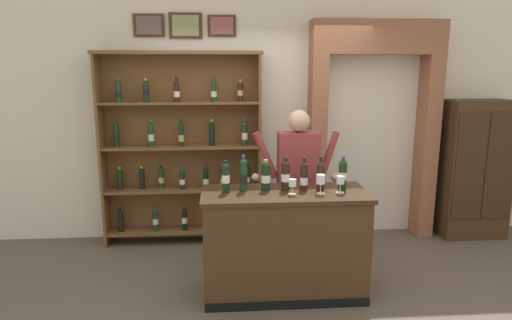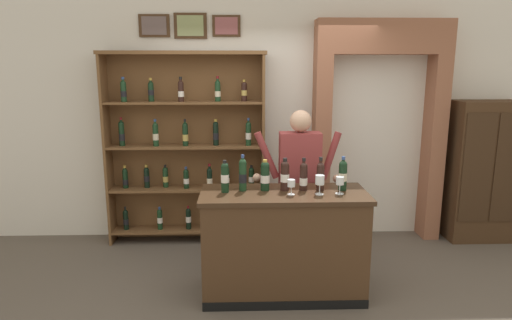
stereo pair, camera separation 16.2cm
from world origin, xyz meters
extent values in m
cube|color=brown|center=(0.00, 0.00, -0.01)|extent=(14.00, 14.00, 0.02)
cube|color=silver|center=(0.00, 1.61, 1.74)|extent=(12.00, 0.16, 3.47)
cube|color=#422B19|center=(-1.23, 1.51, 2.51)|extent=(0.35, 0.02, 0.25)
cube|color=#63514F|center=(-1.23, 1.50, 2.51)|extent=(0.28, 0.01, 0.20)
cube|color=#422B19|center=(-0.82, 1.51, 2.51)|extent=(0.37, 0.02, 0.28)
cube|color=#8A945F|center=(-0.82, 1.50, 2.51)|extent=(0.30, 0.01, 0.23)
cube|color=#422B19|center=(-0.41, 1.51, 2.51)|extent=(0.32, 0.02, 0.24)
cube|color=#914E50|center=(-0.41, 1.50, 2.51)|extent=(0.26, 0.01, 0.19)
cube|color=brown|center=(-1.79, 1.32, 1.11)|extent=(0.03, 0.29, 2.23)
cube|color=brown|center=(0.00, 1.32, 1.11)|extent=(0.03, 0.29, 2.23)
cube|color=brown|center=(-0.89, 1.45, 1.11)|extent=(1.83, 0.02, 2.23)
cube|color=brown|center=(-0.89, 1.32, 0.14)|extent=(1.77, 0.28, 0.03)
cylinder|color=black|center=(-1.63, 1.30, 0.26)|extent=(0.06, 0.06, 0.21)
sphere|color=black|center=(-1.63, 1.30, 0.36)|extent=(0.06, 0.06, 0.06)
cylinder|color=black|center=(-1.63, 1.30, 0.39)|extent=(0.02, 0.02, 0.07)
cylinder|color=black|center=(-1.63, 1.30, 0.42)|extent=(0.03, 0.03, 0.03)
cylinder|color=black|center=(-1.63, 1.30, 0.25)|extent=(0.06, 0.06, 0.07)
cylinder|color=#19381E|center=(-1.23, 1.30, 0.26)|extent=(0.06, 0.06, 0.21)
sphere|color=#19381E|center=(-1.23, 1.30, 0.37)|extent=(0.06, 0.06, 0.06)
cylinder|color=#19381E|center=(-1.23, 1.30, 0.39)|extent=(0.03, 0.03, 0.06)
cylinder|color=navy|center=(-1.23, 1.30, 0.41)|extent=(0.03, 0.03, 0.03)
cylinder|color=silver|center=(-1.23, 1.30, 0.26)|extent=(0.06, 0.06, 0.07)
cylinder|color=black|center=(-0.89, 1.30, 0.26)|extent=(0.06, 0.06, 0.22)
sphere|color=black|center=(-0.89, 1.30, 0.38)|extent=(0.06, 0.06, 0.06)
cylinder|color=black|center=(-0.89, 1.30, 0.40)|extent=(0.02, 0.02, 0.06)
cylinder|color=maroon|center=(-0.89, 1.30, 0.42)|extent=(0.03, 0.03, 0.03)
cylinder|color=silver|center=(-0.89, 1.30, 0.27)|extent=(0.06, 0.06, 0.07)
cylinder|color=black|center=(-0.55, 1.30, 0.26)|extent=(0.06, 0.06, 0.21)
sphere|color=black|center=(-0.55, 1.30, 0.37)|extent=(0.06, 0.06, 0.06)
cylinder|color=black|center=(-0.55, 1.30, 0.40)|extent=(0.03, 0.03, 0.06)
cylinder|color=#B79338|center=(-0.55, 1.30, 0.42)|extent=(0.03, 0.03, 0.03)
cylinder|color=black|center=(-0.55, 1.30, 0.27)|extent=(0.06, 0.06, 0.07)
cylinder|color=black|center=(-0.22, 1.34, 0.26)|extent=(0.06, 0.06, 0.22)
sphere|color=black|center=(-0.22, 1.34, 0.38)|extent=(0.06, 0.06, 0.06)
cylinder|color=black|center=(-0.22, 1.34, 0.41)|extent=(0.03, 0.03, 0.07)
cylinder|color=maroon|center=(-0.22, 1.34, 0.44)|extent=(0.03, 0.03, 0.03)
cylinder|color=silver|center=(-0.22, 1.34, 0.26)|extent=(0.06, 0.06, 0.07)
cube|color=brown|center=(-0.89, 1.32, 0.65)|extent=(1.77, 0.28, 0.02)
cylinder|color=black|center=(-1.62, 1.33, 0.76)|extent=(0.06, 0.06, 0.20)
sphere|color=black|center=(-1.62, 1.33, 0.86)|extent=(0.06, 0.06, 0.06)
cylinder|color=black|center=(-1.62, 1.33, 0.89)|extent=(0.03, 0.03, 0.07)
cylinder|color=#B79338|center=(-1.62, 1.33, 0.91)|extent=(0.03, 0.03, 0.03)
cylinder|color=black|center=(-1.62, 1.33, 0.73)|extent=(0.07, 0.07, 0.06)
cylinder|color=black|center=(-1.37, 1.34, 0.76)|extent=(0.06, 0.06, 0.20)
sphere|color=black|center=(-1.37, 1.34, 0.87)|extent=(0.06, 0.06, 0.06)
cylinder|color=black|center=(-1.37, 1.34, 0.89)|extent=(0.03, 0.03, 0.07)
cylinder|color=#B79338|center=(-1.37, 1.34, 0.92)|extent=(0.03, 0.03, 0.03)
cylinder|color=black|center=(-1.37, 1.34, 0.77)|extent=(0.07, 0.07, 0.07)
cylinder|color=#19381E|center=(-1.15, 1.35, 0.76)|extent=(0.06, 0.06, 0.21)
sphere|color=#19381E|center=(-1.15, 1.35, 0.87)|extent=(0.06, 0.06, 0.06)
cylinder|color=#19381E|center=(-1.15, 1.35, 0.89)|extent=(0.03, 0.03, 0.06)
cylinder|color=black|center=(-1.15, 1.35, 0.91)|extent=(0.03, 0.03, 0.03)
cylinder|color=tan|center=(-1.15, 1.35, 0.76)|extent=(0.07, 0.07, 0.07)
cylinder|color=black|center=(-0.90, 1.30, 0.75)|extent=(0.06, 0.06, 0.19)
sphere|color=black|center=(-0.90, 1.30, 0.85)|extent=(0.06, 0.06, 0.06)
cylinder|color=black|center=(-0.90, 1.30, 0.88)|extent=(0.03, 0.03, 0.06)
cylinder|color=navy|center=(-0.90, 1.30, 0.90)|extent=(0.03, 0.03, 0.03)
cylinder|color=silver|center=(-0.90, 1.30, 0.75)|extent=(0.07, 0.07, 0.06)
cylinder|color=black|center=(-0.63, 1.28, 0.76)|extent=(0.06, 0.06, 0.21)
sphere|color=black|center=(-0.63, 1.28, 0.87)|extent=(0.06, 0.06, 0.06)
cylinder|color=black|center=(-0.63, 1.28, 0.91)|extent=(0.03, 0.03, 0.08)
cylinder|color=maroon|center=(-0.63, 1.28, 0.94)|extent=(0.03, 0.03, 0.03)
cylinder|color=beige|center=(-0.63, 1.28, 0.75)|extent=(0.07, 0.07, 0.07)
cylinder|color=#19381E|center=(-0.43, 1.35, 0.76)|extent=(0.06, 0.06, 0.20)
sphere|color=#19381E|center=(-0.43, 1.35, 0.87)|extent=(0.06, 0.06, 0.06)
cylinder|color=#19381E|center=(-0.43, 1.35, 0.90)|extent=(0.02, 0.02, 0.08)
cylinder|color=navy|center=(-0.43, 1.35, 0.93)|extent=(0.03, 0.03, 0.03)
cylinder|color=beige|center=(-0.43, 1.35, 0.73)|extent=(0.07, 0.07, 0.07)
cylinder|color=black|center=(-0.13, 1.32, 0.76)|extent=(0.06, 0.06, 0.20)
sphere|color=black|center=(-0.13, 1.32, 0.86)|extent=(0.06, 0.06, 0.06)
cylinder|color=black|center=(-0.13, 1.32, 0.89)|extent=(0.03, 0.03, 0.06)
cylinder|color=black|center=(-0.13, 1.32, 0.91)|extent=(0.03, 0.03, 0.03)
cylinder|color=silver|center=(-0.13, 1.32, 0.75)|extent=(0.07, 0.07, 0.06)
cube|color=brown|center=(-0.89, 1.32, 1.15)|extent=(1.77, 0.28, 0.02)
cylinder|color=black|center=(-1.62, 1.31, 1.29)|extent=(0.07, 0.07, 0.25)
sphere|color=black|center=(-1.62, 1.31, 1.42)|extent=(0.06, 0.06, 0.06)
cylinder|color=black|center=(-1.62, 1.31, 1.45)|extent=(0.02, 0.02, 0.08)
cylinder|color=maroon|center=(-1.62, 1.31, 1.48)|extent=(0.03, 0.03, 0.03)
cylinder|color=black|center=(-1.62, 1.31, 1.26)|extent=(0.07, 0.07, 0.08)
cylinder|color=#19381E|center=(-1.23, 1.28, 1.28)|extent=(0.07, 0.07, 0.23)
sphere|color=#19381E|center=(-1.23, 1.28, 1.40)|extent=(0.06, 0.06, 0.06)
cylinder|color=#19381E|center=(-1.23, 1.28, 1.43)|extent=(0.03, 0.03, 0.08)
cylinder|color=navy|center=(-1.23, 1.28, 1.46)|extent=(0.03, 0.03, 0.03)
cylinder|color=beige|center=(-1.23, 1.28, 1.27)|extent=(0.07, 0.07, 0.07)
cylinder|color=black|center=(-0.89, 1.30, 1.28)|extent=(0.07, 0.07, 0.23)
sphere|color=black|center=(-0.89, 1.30, 1.40)|extent=(0.06, 0.06, 0.06)
cylinder|color=black|center=(-0.89, 1.30, 1.43)|extent=(0.02, 0.02, 0.07)
cylinder|color=black|center=(-0.89, 1.30, 1.46)|extent=(0.03, 0.03, 0.03)
cylinder|color=tan|center=(-0.89, 1.30, 1.26)|extent=(0.07, 0.07, 0.07)
cylinder|color=black|center=(-0.55, 1.32, 1.28)|extent=(0.07, 0.07, 0.24)
sphere|color=black|center=(-0.55, 1.32, 1.41)|extent=(0.06, 0.06, 0.06)
cylinder|color=black|center=(-0.55, 1.32, 1.43)|extent=(0.03, 0.03, 0.06)
cylinder|color=#B79338|center=(-0.55, 1.32, 1.45)|extent=(0.03, 0.03, 0.03)
cylinder|color=black|center=(-0.55, 1.32, 1.27)|extent=(0.07, 0.07, 0.08)
cylinder|color=#19381E|center=(-0.17, 1.29, 1.28)|extent=(0.07, 0.07, 0.24)
sphere|color=#19381E|center=(-0.17, 1.29, 1.41)|extent=(0.06, 0.06, 0.06)
cylinder|color=#19381E|center=(-0.17, 1.29, 1.44)|extent=(0.02, 0.02, 0.08)
cylinder|color=navy|center=(-0.17, 1.29, 1.47)|extent=(0.03, 0.03, 0.03)
cylinder|color=silver|center=(-0.17, 1.29, 1.28)|extent=(0.07, 0.07, 0.08)
cube|color=brown|center=(-0.89, 1.32, 1.66)|extent=(1.77, 0.28, 0.02)
cylinder|color=#19381E|center=(-1.57, 1.29, 1.77)|extent=(0.07, 0.07, 0.20)
sphere|color=#19381E|center=(-1.57, 1.29, 1.88)|extent=(0.06, 0.06, 0.06)
cylinder|color=#19381E|center=(-1.57, 1.29, 1.91)|extent=(0.03, 0.03, 0.07)
cylinder|color=navy|center=(-1.57, 1.29, 1.93)|extent=(0.03, 0.03, 0.03)
cylinder|color=black|center=(-1.57, 1.29, 1.76)|extent=(0.07, 0.07, 0.06)
cylinder|color=black|center=(-1.27, 1.33, 1.76)|extent=(0.07, 0.07, 0.19)
sphere|color=black|center=(-1.27, 1.33, 1.86)|extent=(0.06, 0.06, 0.06)
cylinder|color=black|center=(-1.27, 1.33, 1.89)|extent=(0.03, 0.03, 0.07)
cylinder|color=#B79338|center=(-1.27, 1.33, 1.92)|extent=(0.03, 0.03, 0.03)
cylinder|color=black|center=(-1.27, 1.33, 1.77)|extent=(0.07, 0.07, 0.06)
cylinder|color=black|center=(-0.93, 1.30, 1.77)|extent=(0.07, 0.07, 0.20)
sphere|color=black|center=(-0.93, 1.30, 1.87)|extent=(0.06, 0.06, 0.06)
cylinder|color=black|center=(-0.93, 1.30, 1.90)|extent=(0.03, 0.03, 0.08)
cylinder|color=black|center=(-0.93, 1.30, 1.93)|extent=(0.03, 0.03, 0.03)
cylinder|color=silver|center=(-0.93, 1.30, 1.76)|extent=(0.07, 0.07, 0.06)
cylinder|color=#19381E|center=(-0.51, 1.31, 1.77)|extent=(0.07, 0.07, 0.20)
sphere|color=#19381E|center=(-0.51, 1.31, 1.87)|extent=(0.06, 0.06, 0.06)
cylinder|color=#19381E|center=(-0.51, 1.31, 1.91)|extent=(0.03, 0.03, 0.08)
cylinder|color=maroon|center=(-0.51, 1.31, 1.94)|extent=(0.03, 0.03, 0.03)
cylinder|color=beige|center=(-0.51, 1.31, 1.75)|extent=(0.07, 0.07, 0.06)
cylinder|color=black|center=(-0.22, 1.32, 1.76)|extent=(0.07, 0.07, 0.18)
sphere|color=black|center=(-0.22, 1.32, 1.86)|extent=(0.06, 0.06, 0.06)
cylinder|color=black|center=(-0.22, 1.32, 1.88)|extent=(0.03, 0.03, 0.06)
cylinder|color=#B79338|center=(-0.22, 1.32, 1.90)|extent=(0.03, 0.03, 0.03)
cylinder|color=tan|center=(-0.22, 1.32, 1.76)|extent=(0.07, 0.07, 0.06)
cube|color=brown|center=(-0.89, 1.32, 2.21)|extent=(1.86, 0.31, 0.04)
cube|color=#935B42|center=(0.69, 1.41, 1.10)|extent=(0.18, 0.36, 2.19)
cube|color=#935B42|center=(2.04, 1.41, 1.10)|extent=(0.18, 0.36, 2.19)
cube|color=#935B42|center=(1.36, 1.41, 2.39)|extent=(1.54, 0.36, 0.39)
cube|color=black|center=(1.36, 1.64, 1.10)|extent=(1.17, 0.08, 2.19)
cube|color=#422B19|center=(2.62, 1.31, 0.84)|extent=(0.77, 0.46, 1.67)
cube|color=#382415|center=(2.43, 1.07, 0.92)|extent=(0.35, 0.01, 1.27)
cube|color=#382415|center=(2.81, 1.07, 0.92)|extent=(0.35, 0.01, 1.27)
cube|color=#422B19|center=(0.12, 0.00, 0.47)|extent=(1.44, 0.59, 0.93)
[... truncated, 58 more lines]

